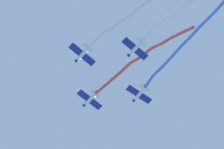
{
  "coord_description": "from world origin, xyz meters",
  "views": [
    {
      "loc": [
        -27.37,
        -25.69,
        3.43
      ],
      "look_at": [
        -3.62,
        0.12,
        78.67
      ],
      "focal_mm": 54.32,
      "sensor_mm": 36.0,
      "label": 1
    }
  ],
  "objects_px": {
    "airplane_left_wing": "(82,54)",
    "airplane_right_wing": "(139,94)",
    "airplane_slot": "(135,48)",
    "airplane_lead": "(90,99)"
  },
  "relations": [
    {
      "from": "airplane_left_wing",
      "to": "airplane_right_wing",
      "type": "height_order",
      "value": "airplane_right_wing"
    },
    {
      "from": "airplane_left_wing",
      "to": "airplane_right_wing",
      "type": "xyz_separation_m",
      "value": [
        17.79,
        -1.22,
        0.7
      ]
    },
    {
      "from": "airplane_lead",
      "to": "airplane_slot",
      "type": "relative_size",
      "value": 1.0
    },
    {
      "from": "airplane_lead",
      "to": "airplane_slot",
      "type": "height_order",
      "value": "airplane_lead"
    },
    {
      "from": "airplane_lead",
      "to": "airplane_slot",
      "type": "distance_m",
      "value": 17.81
    },
    {
      "from": "airplane_left_wing",
      "to": "airplane_slot",
      "type": "bearing_deg",
      "value": -138.71
    },
    {
      "from": "airplane_lead",
      "to": "airplane_slot",
      "type": "bearing_deg",
      "value": 176.96
    },
    {
      "from": "airplane_left_wing",
      "to": "airplane_slot",
      "type": "height_order",
      "value": "airplane_slot"
    },
    {
      "from": "airplane_lead",
      "to": "airplane_left_wing",
      "type": "distance_m",
      "value": 12.6
    },
    {
      "from": "airplane_slot",
      "to": "airplane_left_wing",
      "type": "bearing_deg",
      "value": 42.97
    }
  ]
}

